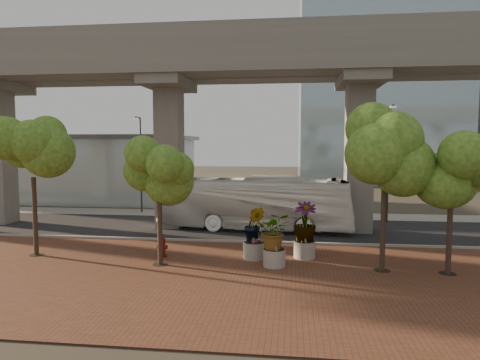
# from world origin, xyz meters

# --- Properties ---
(ground) EXTENTS (160.00, 160.00, 0.00)m
(ground) POSITION_xyz_m (0.00, 0.00, 0.00)
(ground) COLOR #3B372B
(ground) RESTS_ON ground
(brick_plaza) EXTENTS (70.00, 13.00, 0.06)m
(brick_plaza) POSITION_xyz_m (0.00, -8.00, 0.03)
(brick_plaza) COLOR brown
(brick_plaza) RESTS_ON ground
(asphalt_road) EXTENTS (90.00, 8.00, 0.04)m
(asphalt_road) POSITION_xyz_m (0.00, 2.00, 0.02)
(asphalt_road) COLOR black
(asphalt_road) RESTS_ON ground
(curb_strip) EXTENTS (70.00, 0.25, 0.16)m
(curb_strip) POSITION_xyz_m (0.00, -2.00, 0.08)
(curb_strip) COLOR gray
(curb_strip) RESTS_ON ground
(far_sidewalk) EXTENTS (90.00, 3.00, 0.06)m
(far_sidewalk) POSITION_xyz_m (0.00, 7.50, 0.03)
(far_sidewalk) COLOR gray
(far_sidewalk) RESTS_ON ground
(transit_viaduct) EXTENTS (72.00, 5.60, 12.40)m
(transit_viaduct) POSITION_xyz_m (0.00, 2.00, 7.29)
(transit_viaduct) COLOR gray
(transit_viaduct) RESTS_ON ground
(station_pavilion) EXTENTS (23.00, 13.00, 6.30)m
(station_pavilion) POSITION_xyz_m (-20.00, 16.00, 3.22)
(station_pavilion) COLOR #A1B4B8
(station_pavilion) RESTS_ON ground
(transit_bus) EXTENTS (12.47, 4.21, 3.41)m
(transit_bus) POSITION_xyz_m (-0.40, 1.76, 1.70)
(transit_bus) COLOR white
(transit_bus) RESTS_ON ground
(fire_hydrant) EXTENTS (0.50, 0.45, 1.00)m
(fire_hydrant) POSITION_xyz_m (-4.23, -5.49, 0.54)
(fire_hydrant) COLOR maroon
(fire_hydrant) RESTS_ON ground
(planter_front) EXTENTS (2.19, 2.19, 2.40)m
(planter_front) POSITION_xyz_m (1.17, -6.47, 1.52)
(planter_front) COLOR #AEA79D
(planter_front) RESTS_ON ground
(planter_right) EXTENTS (2.49, 2.49, 2.66)m
(planter_right) POSITION_xyz_m (2.54, -4.86, 1.67)
(planter_right) COLOR gray
(planter_right) RESTS_ON ground
(planter_left) EXTENTS (2.26, 2.26, 2.49)m
(planter_left) POSITION_xyz_m (0.18, -5.34, 1.57)
(planter_left) COLOR #A5A295
(planter_left) RESTS_ON ground
(street_tree_far_west) EXTENTS (3.90, 3.90, 6.73)m
(street_tree_far_west) POSITION_xyz_m (-10.41, -5.94, 4.99)
(street_tree_far_west) COLOR #413125
(street_tree_far_west) RESTS_ON ground
(street_tree_near_west) EXTENTS (3.55, 3.55, 5.93)m
(street_tree_near_west) POSITION_xyz_m (-3.92, -6.80, 4.36)
(street_tree_near_west) COLOR #413125
(street_tree_near_west) RESTS_ON ground
(street_tree_near_east) EXTENTS (4.13, 4.13, 7.06)m
(street_tree_near_east) POSITION_xyz_m (5.77, -6.55, 5.22)
(street_tree_near_east) COLOR #413125
(street_tree_near_east) RESTS_ON ground
(street_tree_far_east) EXTENTS (3.75, 3.75, 5.83)m
(street_tree_far_east) POSITION_xyz_m (8.41, -6.69, 4.16)
(street_tree_far_east) COLOR #413125
(street_tree_far_east) RESTS_ON ground
(streetlamp_west) EXTENTS (0.37, 1.09, 7.51)m
(streetlamp_west) POSITION_xyz_m (-9.92, 7.32, 4.39)
(streetlamp_west) COLOR #29292D
(streetlamp_west) RESTS_ON ground
(streetlamp_east) EXTENTS (0.40, 1.17, 8.04)m
(streetlamp_east) POSITION_xyz_m (8.52, 5.39, 4.70)
(streetlamp_east) COLOR #29292D
(streetlamp_east) RESTS_ON ground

